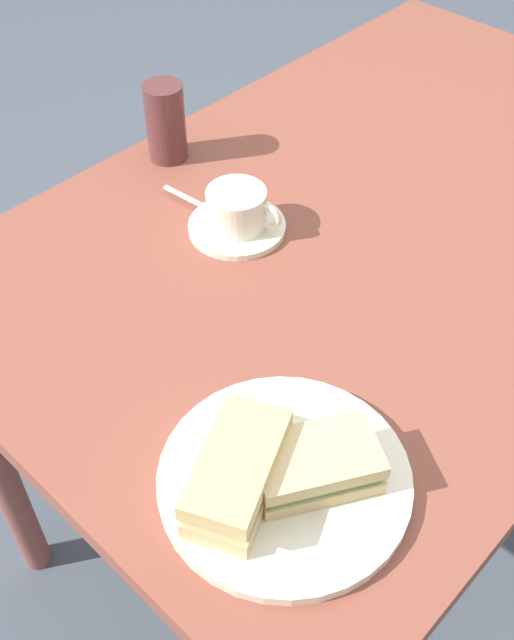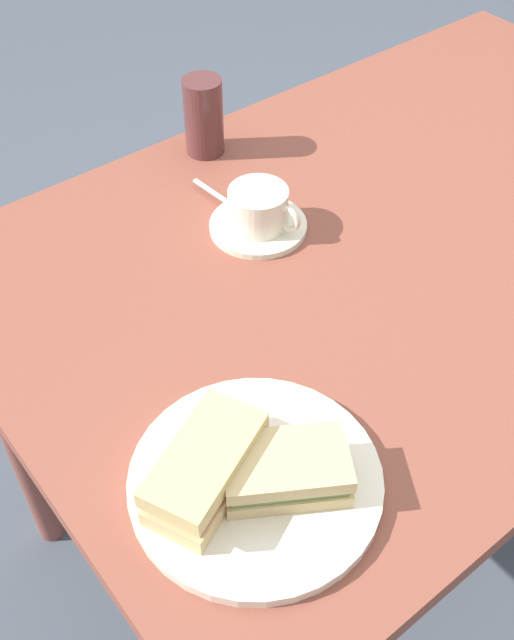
% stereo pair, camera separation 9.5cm
% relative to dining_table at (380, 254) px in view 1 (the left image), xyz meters
% --- Properties ---
extents(ground_plane, '(6.00, 6.00, 0.00)m').
position_rel_dining_table_xyz_m(ground_plane, '(0.00, 0.00, -0.68)').
color(ground_plane, '#474E59').
extents(dining_table, '(1.30, 0.83, 0.78)m').
position_rel_dining_table_xyz_m(dining_table, '(0.00, 0.00, 0.00)').
color(dining_table, brown).
rests_on(dining_table, ground_plane).
extents(sandwich_plate, '(0.28, 0.28, 0.01)m').
position_rel_dining_table_xyz_m(sandwich_plate, '(-0.47, -0.21, 0.10)').
color(sandwich_plate, beige).
rests_on(sandwich_plate, dining_table).
extents(sandwich_front, '(0.15, 0.14, 0.05)m').
position_rel_dining_table_xyz_m(sandwich_front, '(-0.45, -0.23, 0.13)').
color(sandwich_front, '#DAB87B').
rests_on(sandwich_front, sandwich_plate).
extents(sandwich_back, '(0.16, 0.13, 0.06)m').
position_rel_dining_table_xyz_m(sandwich_back, '(-0.51, -0.18, 0.13)').
color(sandwich_back, '#DCB77C').
rests_on(sandwich_back, sandwich_plate).
extents(coffee_saucer, '(0.14, 0.14, 0.01)m').
position_rel_dining_table_xyz_m(coffee_saucer, '(-0.19, 0.13, 0.10)').
color(coffee_saucer, beige).
rests_on(coffee_saucer, dining_table).
extents(coffee_cup, '(0.09, 0.11, 0.06)m').
position_rel_dining_table_xyz_m(coffee_cup, '(-0.19, 0.13, 0.13)').
color(coffee_cup, beige).
rests_on(coffee_cup, coffee_saucer).
extents(spoon, '(0.02, 0.10, 0.01)m').
position_rel_dining_table_xyz_m(spoon, '(-0.20, 0.21, 0.10)').
color(spoon, silver).
rests_on(spoon, coffee_saucer).
extents(drinking_glass, '(0.06, 0.06, 0.13)m').
position_rel_dining_table_xyz_m(drinking_glass, '(-0.14, 0.35, 0.15)').
color(drinking_glass, '#562C2C').
rests_on(drinking_glass, dining_table).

